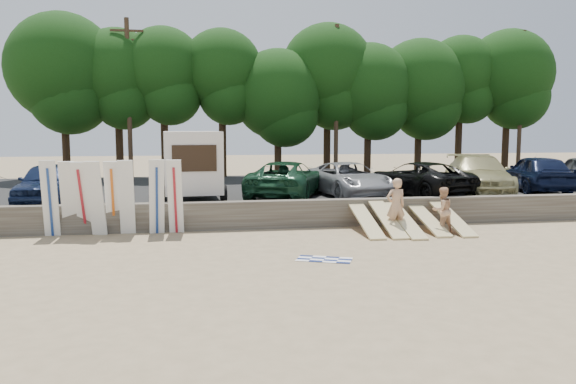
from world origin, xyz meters
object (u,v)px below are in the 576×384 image
at_px(car_2, 348,179).
at_px(cooler, 400,223).
at_px(car_1, 286,179).
at_px(box_trailer, 191,161).
at_px(beachgoer_b, 442,210).
at_px(beachgoer_a, 396,206).
at_px(car_4, 478,175).
at_px(car_3, 418,179).
at_px(car_5, 536,173).
at_px(car_0, 50,183).

height_order(car_2, cooler, car_2).
bearing_deg(car_2, car_1, 172.97).
xyz_separation_m(box_trailer, beachgoer_b, (8.51, -5.23, -1.46)).
bearing_deg(beachgoer_a, cooler, -122.38).
bearing_deg(car_4, car_3, -155.30).
distance_m(car_1, beachgoer_b, 7.05).
bearing_deg(car_5, car_0, 14.63).
bearing_deg(beachgoer_a, box_trailer, -39.85).
bearing_deg(beachgoer_b, car_5, -155.88).
distance_m(car_1, cooler, 5.49).
xyz_separation_m(car_0, car_3, (14.99, 0.25, -0.07)).
bearing_deg(beachgoer_a, car_0, -23.59).
relative_size(car_4, beachgoer_a, 3.10).
xyz_separation_m(car_1, car_4, (8.62, -0.15, 0.09)).
xyz_separation_m(car_1, car_5, (11.71, 0.21, 0.09)).
height_order(box_trailer, car_1, box_trailer).
xyz_separation_m(box_trailer, car_0, (-5.37, -0.65, -0.75)).
xyz_separation_m(car_1, beachgoer_b, (4.57, -5.32, -0.67)).
bearing_deg(beachgoer_b, box_trailer, -45.21).
relative_size(car_1, beachgoer_a, 2.89).
xyz_separation_m(box_trailer, car_1, (3.94, 0.09, -0.79)).
distance_m(box_trailer, car_3, 9.67).
relative_size(car_0, car_1, 0.87).
bearing_deg(car_3, car_2, -28.44).
bearing_deg(car_2, car_0, 174.45).
relative_size(car_1, cooler, 14.44).
bearing_deg(cooler, box_trailer, 160.03).
distance_m(box_trailer, car_0, 5.46).
bearing_deg(car_4, beachgoer_a, -120.85).
distance_m(box_trailer, cooler, 8.71).
bearing_deg(car_2, beachgoer_b, -81.07).
bearing_deg(car_3, box_trailer, -19.01).
distance_m(car_3, beachgoer_a, 5.31).
xyz_separation_m(box_trailer, car_4, (12.56, -0.06, -0.70)).
height_order(car_4, car_5, car_4).
xyz_separation_m(car_4, car_5, (3.09, 0.36, -0.00)).
xyz_separation_m(car_0, car_5, (21.02, 0.95, 0.05)).
relative_size(box_trailer, car_5, 0.90).
distance_m(car_5, cooler, 9.26).
relative_size(car_3, car_5, 1.06).
bearing_deg(beachgoer_b, cooler, -66.95).
bearing_deg(car_1, car_4, -159.08).
bearing_deg(beachgoer_b, car_1, -63.00).
relative_size(car_4, beachgoer_b, 3.70).
xyz_separation_m(car_3, car_5, (6.02, 0.70, 0.11)).
xyz_separation_m(car_2, car_5, (8.98, 0.08, 0.14)).
distance_m(car_1, beachgoer_a, 5.88).
relative_size(car_1, car_4, 0.93).
distance_m(car_4, beachgoer_a, 7.47).
distance_m(car_1, car_5, 11.71).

